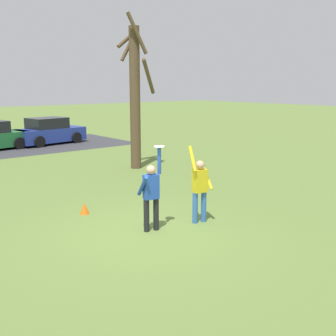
{
  "coord_description": "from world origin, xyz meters",
  "views": [
    {
      "loc": [
        -5.66,
        -7.62,
        3.56
      ],
      "look_at": [
        0.9,
        0.2,
        1.47
      ],
      "focal_mm": 43.81,
      "sensor_mm": 36.0,
      "label": 1
    }
  ],
  "objects": [
    {
      "name": "field_cone_orange",
      "position": [
        -0.39,
        2.29,
        0.16
      ],
      "size": [
        0.26,
        0.26,
        0.32
      ],
      "primitive_type": "cone",
      "color": "orange",
      "rests_on": "ground_plane"
    },
    {
      "name": "frisbee_disc",
      "position": [
        0.45,
        -0.01,
        2.09
      ],
      "size": [
        0.27,
        0.27,
        0.02
      ],
      "primitive_type": "cylinder",
      "color": "white",
      "rests_on": "person_catcher"
    },
    {
      "name": "bare_tree_tall",
      "position": [
        4.47,
        6.59,
        3.17
      ],
      "size": [
        1.49,
        1.54,
        6.36
      ],
      "color": "brown",
      "rests_on": "ground_plane"
    },
    {
      "name": "parked_car_blue",
      "position": [
        4.74,
        15.99,
        0.73
      ],
      "size": [
        4.31,
        2.46,
        1.59
      ],
      "rotation": [
        0.0,
        0.0,
        0.14
      ],
      "color": "#233893",
      "rests_on": "ground_plane"
    },
    {
      "name": "ground_plane",
      "position": [
        0.0,
        0.0,
        0.0
      ],
      "size": [
        120.0,
        120.0,
        0.0
      ],
      "primitive_type": "plane",
      "color": "olive"
    },
    {
      "name": "person_defender",
      "position": [
        1.58,
        -0.27,
        0.98
      ],
      "size": [
        0.6,
        0.52,
        2.04
      ],
      "rotation": [
        0.0,
        0.0,
        2.91
      ],
      "color": "#3366B7",
      "rests_on": "ground_plane"
    },
    {
      "name": "person_catcher",
      "position": [
        0.23,
        0.04,
        0.98
      ],
      "size": [
        0.57,
        0.49,
        2.08
      ],
      "rotation": [
        0.0,
        0.0,
        -0.23
      ],
      "color": "black",
      "rests_on": "ground_plane"
    }
  ]
}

